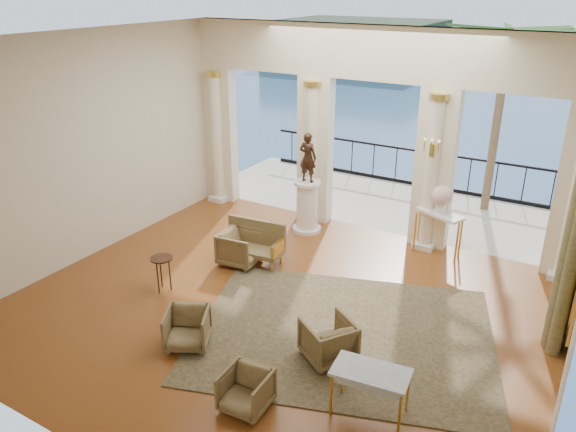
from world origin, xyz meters
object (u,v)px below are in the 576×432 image
Objects in this scene: pedestal at (307,207)px; statue at (308,158)px; armchair_a at (187,327)px; armchair_b at (246,389)px; console_table at (439,220)px; armchair_c at (328,338)px; game_table at (371,375)px; side_table at (162,262)px; armchair_d at (240,246)px; settee at (254,242)px.

pedestal is 1.09× the size of statue.
armchair_a is 1.74m from armchair_b.
statue is 3.09m from console_table.
console_table reaches higher than armchair_c.
armchair_b is 1.66m from game_table.
armchair_b is at bearing -30.10° from side_table.
armchair_b is at bearing -150.08° from armchair_d.
armchair_c is at bearing -4.48° from side_table.
armchair_a is 0.61× the size of statue.
armchair_d is at bearing 139.32° from game_table.
armchair_a is at bearing -83.79° from pedestal.
game_table reaches higher than side_table.
console_table is at bearing 29.57° from settee.
pedestal reaches higher than armchair_c.
settee is at bearing -121.84° from console_table.
armchair_d is 0.73× the size of console_table.
console_table is (2.91, 0.34, -0.97)m from statue.
pedestal reaches higher than armchair_a.
armchair_c is 1.28m from game_table.
statue reaches higher than pedestal.
settee is at bearing 119.56° from armchair_b.
settee reaches higher than armchair_c.
armchair_d is 0.70× the size of statue.
pedestal is (-2.57, 3.98, 0.21)m from armchair_c.
armchair_b is 1.59m from armchair_c.
armchair_a is 4.83m from pedestal.
armchair_c reaches higher than armchair_b.
pedestal is (0.37, 2.10, 0.19)m from armchair_d.
armchair_b is 3.59m from side_table.
game_table is 5.13m from console_table.
statue reaches higher than armchair_a.
statue reaches higher than game_table.
statue is (-3.57, 4.74, 1.13)m from game_table.
statue is at bearing -150.46° from console_table.
console_table reaches higher than armchair_a.
armchair_a is at bearing 94.63° from statue.
game_table is 1.59× the size of side_table.
settee is at bearing 66.91° from side_table.
armchair_c is at bearing 135.72° from game_table.
settee is (-0.73, 2.93, 0.08)m from armchair_a.
armchair_c is 0.93× the size of armchair_d.
pedestal is (0.21, 1.87, 0.15)m from settee.
armchair_c is 0.66× the size of statue.
armchair_b is 0.80× the size of armchair_d.
console_table is at bearing 46.02° from side_table.
statue is at bearing -113.65° from armchair_c.
armchair_a is 2.84m from armchair_d.
game_table is (1.00, -0.76, 0.25)m from armchair_c.
settee is (-2.32, 3.63, 0.11)m from armchair_b.
armchair_d reaches higher than armchair_b.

